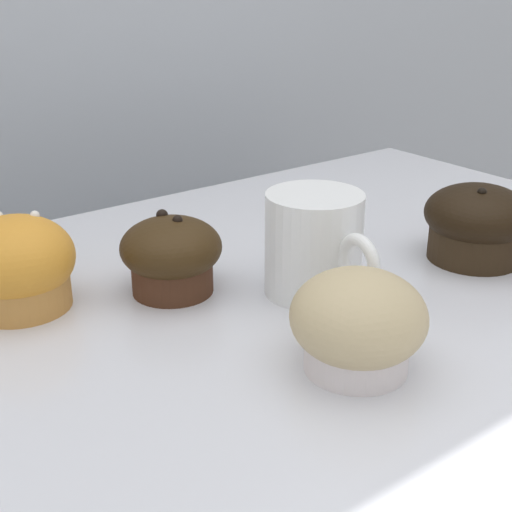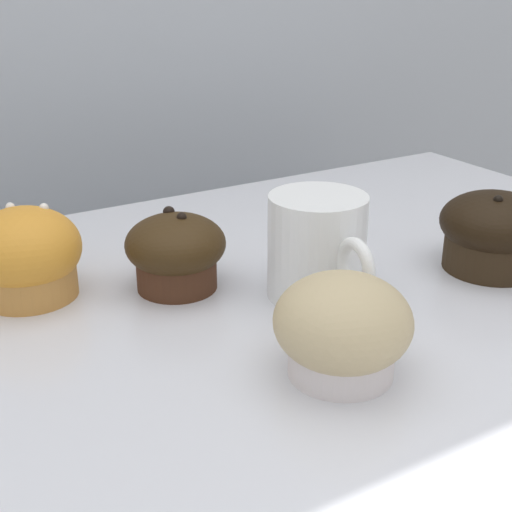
# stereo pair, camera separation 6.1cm
# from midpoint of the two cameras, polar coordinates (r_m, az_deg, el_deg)

# --- Properties ---
(wall_back) EXTENTS (3.20, 0.10, 1.80)m
(wall_back) POSITION_cam_midpoint_polar(r_m,az_deg,el_deg) (1.14, -13.83, 8.27)
(wall_back) COLOR #B2B7BC
(wall_back) RESTS_ON ground
(muffin_back_left) EXTENTS (0.10, 0.10, 0.08)m
(muffin_back_left) POSITION_cam_midpoint_polar(r_m,az_deg,el_deg) (0.73, 20.81, 1.81)
(muffin_back_left) COLOR black
(muffin_back_left) RESTS_ON display_counter
(muffin_back_right) EXTENTS (0.10, 0.10, 0.08)m
(muffin_back_right) POSITION_cam_midpoint_polar(r_m,az_deg,el_deg) (0.65, -15.42, -0.05)
(muffin_back_right) COLOR #BF803B
(muffin_back_right) RESTS_ON display_counter
(muffin_front_left) EXTENTS (0.10, 0.10, 0.08)m
(muffin_front_left) POSITION_cam_midpoint_polar(r_m,az_deg,el_deg) (0.51, 10.31, -5.83)
(muffin_front_left) COLOR silver
(muffin_front_left) RESTS_ON display_counter
(muffin_front_right) EXTENTS (0.09, 0.09, 0.07)m
(muffin_front_right) POSITION_cam_midpoint_polar(r_m,az_deg,el_deg) (0.64, -3.76, 0.32)
(muffin_front_right) COLOR #422516
(muffin_front_right) RESTS_ON display_counter
(coffee_cup) EXTENTS (0.09, 0.13, 0.09)m
(coffee_cup) POSITION_cam_midpoint_polar(r_m,az_deg,el_deg) (0.63, 7.76, 0.85)
(coffee_cup) COLOR white
(coffee_cup) RESTS_ON display_counter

